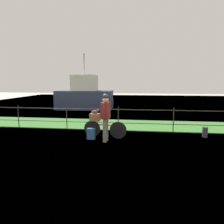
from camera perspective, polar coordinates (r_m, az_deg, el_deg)
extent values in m
plane|color=#B2ADA3|center=(6.89, 0.02, -9.24)|extent=(60.00, 60.00, 0.00)
cube|color=#38702D|center=(10.07, 2.48, -3.48)|extent=(27.00, 2.40, 0.03)
plane|color=slate|center=(17.18, 4.61, 1.42)|extent=(30.00, 30.00, 0.00)
cylinder|color=#28231E|center=(10.17, -24.37, -1.23)|extent=(0.04, 0.04, 1.04)
cylinder|color=#28231E|center=(9.19, -12.36, -1.63)|extent=(0.04, 0.04, 1.04)
cylinder|color=#28231E|center=(8.69, 1.74, -2.01)|extent=(0.04, 0.04, 1.04)
cylinder|color=#28231E|center=(8.76, 16.56, -2.28)|extent=(0.04, 0.04, 1.04)
cylinder|color=#28231E|center=(8.72, 1.74, -3.01)|extent=(18.00, 0.03, 0.03)
cylinder|color=#28231E|center=(8.63, 1.75, 0.70)|extent=(18.00, 0.03, 0.03)
cylinder|color=black|center=(7.64, 1.68, -5.03)|extent=(0.63, 0.11, 0.63)
cylinder|color=black|center=(7.90, -5.48, -4.61)|extent=(0.63, 0.11, 0.63)
cylinder|color=#9E2D2D|center=(7.71, -1.97, -3.57)|extent=(0.78, 0.13, 0.04)
cube|color=black|center=(7.81, -4.67, -3.12)|extent=(0.21, 0.11, 0.06)
cube|color=slate|center=(7.80, -4.68, -2.46)|extent=(0.37, 0.20, 0.02)
cube|color=brown|center=(7.77, -4.69, -1.42)|extent=(0.39, 0.33, 0.27)
ellipsoid|color=#4C3D2D|center=(7.74, -4.71, 0.04)|extent=(0.29, 0.17, 0.13)
sphere|color=#4C3D2D|center=(7.69, -3.86, 0.44)|extent=(0.11, 0.11, 0.11)
cylinder|color=slate|center=(7.36, -1.57, -4.78)|extent=(0.14, 0.14, 0.82)
cylinder|color=slate|center=(7.18, -1.99, -5.13)|extent=(0.14, 0.14, 0.82)
cube|color=maroon|center=(7.14, -1.80, 0.44)|extent=(0.30, 0.43, 0.56)
cylinder|color=maroon|center=(7.35, -1.35, 0.89)|extent=(0.10, 0.10, 0.50)
cylinder|color=maroon|center=(6.93, -2.28, 0.42)|extent=(0.10, 0.10, 0.50)
sphere|color=tan|center=(7.10, -1.81, 3.56)|extent=(0.22, 0.22, 0.22)
sphere|color=black|center=(7.09, -1.82, 4.18)|extent=(0.23, 0.23, 0.23)
cube|color=#28517A|center=(7.63, -5.79, -5.97)|extent=(0.29, 0.19, 0.40)
cylinder|color=#38383D|center=(8.59, 24.23, -5.07)|extent=(0.20, 0.20, 0.39)
cube|color=#2D3856|center=(15.93, -7.51, 3.35)|extent=(4.18, 2.03, 1.40)
cube|color=silver|center=(15.87, -7.60, 7.97)|extent=(1.85, 1.40, 1.17)
cylinder|color=#B2B2B2|center=(15.92, -7.70, 12.95)|extent=(0.10, 0.10, 1.60)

